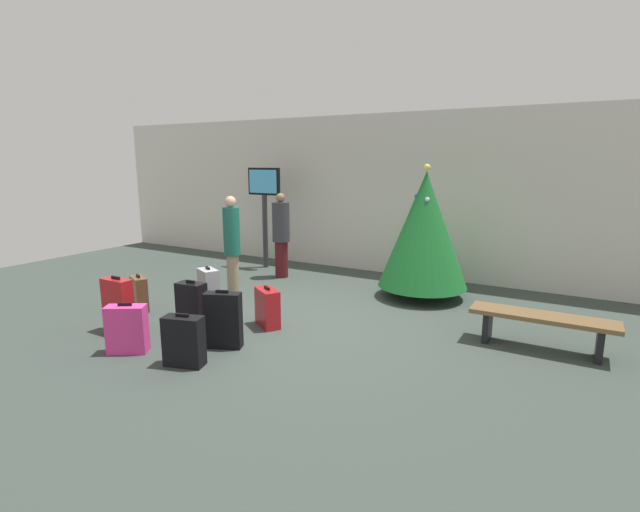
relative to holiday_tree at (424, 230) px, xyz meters
name	(u,v)px	position (x,y,z in m)	size (l,w,h in m)	color
ground_plane	(298,321)	(-1.26, -2.24, -1.25)	(16.00, 16.00, 0.00)	#38423D
back_wall	(390,195)	(-1.26, 1.55, 0.48)	(16.00, 0.20, 3.44)	beige
holiday_tree	(424,230)	(0.00, 0.00, 0.00)	(1.59, 1.59, 2.40)	#4C3319
flight_info_kiosk	(264,199)	(-3.94, 0.58, 0.34)	(0.83, 0.12, 2.30)	#333338
waiting_bench	(542,323)	(2.10, -1.57, -0.88)	(1.79, 0.44, 0.48)	brown
traveller_0	(281,234)	(-3.08, -0.02, -0.30)	(0.50, 0.50, 1.79)	#4C1419
traveller_1	(232,244)	(-2.96, -1.74, -0.25)	(0.38, 0.38, 1.85)	gray
suitcase_0	(127,329)	(-2.55, -4.33, -0.93)	(0.54, 0.45, 0.67)	#E5388C
suitcase_1	(267,308)	(-1.55, -2.64, -0.96)	(0.54, 0.46, 0.62)	#B2191E
suitcase_2	(223,320)	(-1.58, -3.58, -0.87)	(0.52, 0.36, 0.79)	black
suitcase_3	(192,307)	(-2.37, -3.35, -0.88)	(0.44, 0.27, 0.77)	black
suitcase_4	(118,306)	(-3.29, -3.89, -0.85)	(0.48, 0.20, 0.83)	#B2191E
suitcase_5	(209,292)	(-2.69, -2.66, -0.87)	(0.45, 0.38, 0.79)	#9EA0A5
suitcase_6	(139,294)	(-3.85, -3.07, -0.96)	(0.47, 0.36, 0.61)	brown
suitcase_7	(184,341)	(-1.62, -4.25, -0.94)	(0.52, 0.35, 0.66)	black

